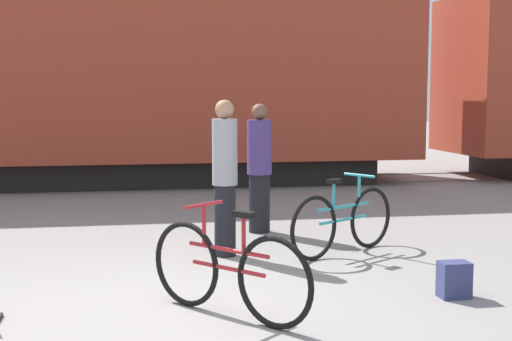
{
  "coord_description": "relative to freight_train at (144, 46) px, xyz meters",
  "views": [
    {
      "loc": [
        -0.26,
        -6.04,
        1.9
      ],
      "look_at": [
        1.0,
        1.25,
        1.1
      ],
      "focal_mm": 50.0,
      "sensor_mm": 36.0,
      "label": 1
    }
  ],
  "objects": [
    {
      "name": "rail_far",
      "position": [
        -0.0,
        0.72,
        -2.89
      ],
      "size": [
        48.63,
        0.07,
        0.01
      ],
      "primitive_type": "cube",
      "color": "#4C4238",
      "rests_on": "ground_plane"
    },
    {
      "name": "person_in_grey",
      "position": [
        0.78,
        -7.05,
        -1.95
      ],
      "size": [
        0.3,
        0.3,
        1.83
      ],
      "rotation": [
        0.0,
        0.0,
        1.34
      ],
      "color": "black",
      "rests_on": "ground_plane"
    },
    {
      "name": "person_in_purple",
      "position": [
        1.43,
        -5.69,
        -2.01
      ],
      "size": [
        0.34,
        0.34,
        1.77
      ],
      "rotation": [
        0.0,
        0.0,
        3.04
      ],
      "color": "black",
      "rests_on": "ground_plane"
    },
    {
      "name": "freight_train",
      "position": [
        0.0,
        0.0,
        0.0
      ],
      "size": [
        36.63,
        2.88,
        5.48
      ],
      "color": "black",
      "rests_on": "ground_plane"
    },
    {
      "name": "bicycle_maroon",
      "position": [
        0.51,
        -9.35,
        -2.49
      ],
      "size": [
        1.2,
        1.36,
        0.96
      ],
      "color": "black",
      "rests_on": "ground_plane"
    },
    {
      "name": "rail_near",
      "position": [
        -0.0,
        -0.72,
        -2.89
      ],
      "size": [
        48.63,
        0.07,
        0.01
      ],
      "primitive_type": "cube",
      "color": "#4C4238",
      "rests_on": "ground_plane"
    },
    {
      "name": "bicycle_teal",
      "position": [
        2.18,
        -7.19,
        -2.5
      ],
      "size": [
        1.53,
        1.01,
        0.94
      ],
      "color": "black",
      "rests_on": "ground_plane"
    },
    {
      "name": "backpack",
      "position": [
        2.67,
        -9.14,
        -2.72
      ],
      "size": [
        0.28,
        0.2,
        0.34
      ],
      "color": "navy",
      "rests_on": "ground_plane"
    },
    {
      "name": "ground_plane",
      "position": [
        -0.0,
        -9.19,
        -2.89
      ],
      "size": [
        80.0,
        80.0,
        0.0
      ],
      "primitive_type": "plane",
      "color": "gray"
    }
  ]
}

